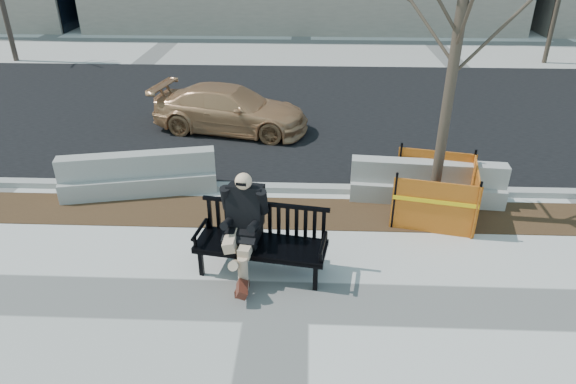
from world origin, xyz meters
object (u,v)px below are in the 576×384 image
tree_fence (431,214)px  jersey_barrier_right (424,200)px  sedan (232,130)px  seated_man (245,267)px  jersey_barrier_left (142,192)px  bench (262,271)px

tree_fence → jersey_barrier_right: bearing=92.0°
sedan → seated_man: bearing=-158.6°
jersey_barrier_left → jersey_barrier_right: size_ratio=1.03×
bench → jersey_barrier_left: 3.79m
sedan → jersey_barrier_right: sedan is taller
jersey_barrier_left → jersey_barrier_right: bearing=-13.0°
sedan → bench: bearing=-156.2°
seated_man → jersey_barrier_left: (-2.47, 2.50, 0.00)m
jersey_barrier_right → jersey_barrier_left: bearing=-175.9°
bench → jersey_barrier_right: bearing=48.5°
jersey_barrier_left → seated_man: bearing=-57.6°
bench → jersey_barrier_right: (3.10, 2.52, 0.00)m
bench → sedan: size_ratio=0.51×
seated_man → jersey_barrier_right: 4.16m
sedan → jersey_barrier_right: 5.81m
seated_man → jersey_barrier_right: bearing=44.9°
seated_man → sedan: (-1.07, 6.15, 0.00)m
tree_fence → jersey_barrier_right: (-0.02, 0.55, 0.00)m
bench → seated_man: seated_man is taller
seated_man → tree_fence: 3.88m
tree_fence → bench: bearing=-147.7°
bench → jersey_barrier_left: bearing=145.8°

